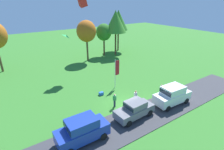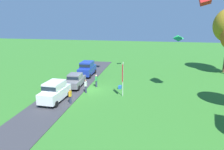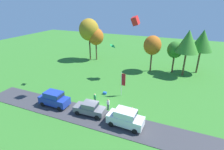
# 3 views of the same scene
# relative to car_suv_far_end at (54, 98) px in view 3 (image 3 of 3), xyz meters

# --- Properties ---
(ground_plane) EXTENTS (120.00, 120.00, 0.00)m
(ground_plane) POSITION_rel_car_suv_far_end_xyz_m (6.50, 2.45, -1.30)
(ground_plane) COLOR #337528
(pavement_strip) EXTENTS (36.00, 4.40, 0.06)m
(pavement_strip) POSITION_rel_car_suv_far_end_xyz_m (6.50, -0.34, -1.27)
(pavement_strip) COLOR #38383D
(pavement_strip) RESTS_ON ground
(car_suv_far_end) EXTENTS (4.61, 2.06, 2.28)m
(car_suv_far_end) POSITION_rel_car_suv_far_end_xyz_m (0.00, 0.00, 0.00)
(car_suv_far_end) COLOR #1E389E
(car_suv_far_end) RESTS_ON ground
(car_sedan_by_flagpole) EXTENTS (4.48, 2.12, 1.84)m
(car_sedan_by_flagpole) POSITION_rel_car_suv_far_end_xyz_m (6.03, 0.15, -0.25)
(car_sedan_by_flagpole) COLOR slate
(car_sedan_by_flagpole) RESTS_ON ground
(car_suv_near_entrance) EXTENTS (4.68, 2.21, 2.28)m
(car_suv_near_entrance) POSITION_rel_car_suv_far_end_xyz_m (11.42, -0.31, 0.00)
(car_suv_near_entrance) COLOR white
(car_suv_near_entrance) RESTS_ON ground
(person_beside_suv) EXTENTS (0.36, 0.24, 1.71)m
(person_beside_suv) POSITION_rel_car_suv_far_end_xyz_m (7.90, 2.21, -0.42)
(person_beside_suv) COLOR #2D334C
(person_beside_suv) RESTS_ON ground
(person_watching_sky) EXTENTS (0.36, 0.24, 1.71)m
(person_watching_sky) POSITION_rel_car_suv_far_end_xyz_m (5.38, 2.92, -0.42)
(person_watching_sky) COLOR #2D334C
(person_watching_sky) RESTS_ON ground
(person_on_lawn) EXTENTS (0.36, 0.24, 1.71)m
(person_on_lawn) POSITION_rel_car_suv_far_end_xyz_m (11.72, 1.63, -0.42)
(person_on_lawn) COLOR #2D334C
(person_on_lawn) RESTS_ON ground
(tree_left_of_center) EXTENTS (5.11, 5.11, 10.79)m
(tree_left_of_center) POSITION_rel_car_suv_far_end_xyz_m (-6.47, 22.48, 6.66)
(tree_left_of_center) COLOR brown
(tree_left_of_center) RESTS_ON ground
(tree_right_of_center) EXTENTS (4.03, 4.03, 8.51)m
(tree_right_of_center) POSITION_rel_car_suv_far_end_xyz_m (-4.75, 22.86, 4.96)
(tree_right_of_center) COLOR brown
(tree_right_of_center) RESTS_ON ground
(tree_center_back) EXTENTS (3.81, 3.81, 8.05)m
(tree_center_back) POSITION_rel_car_suv_far_end_xyz_m (10.46, 20.20, 4.62)
(tree_center_back) COLOR brown
(tree_center_back) RESTS_ON ground
(tree_far_right) EXTENTS (3.30, 3.30, 6.98)m
(tree_far_right) POSITION_rel_car_suv_far_end_xyz_m (15.14, 21.41, 3.82)
(tree_far_right) COLOR brown
(tree_far_right) RESTS_ON ground
(tree_far_left) EXTENTS (4.57, 4.57, 9.65)m
(tree_far_left) POSITION_rel_car_suv_far_end_xyz_m (17.39, 20.21, 6.04)
(tree_far_left) COLOR brown
(tree_far_left) RESTS_ON ground
(tree_lone_near) EXTENTS (4.48, 4.48, 9.46)m
(tree_lone_near) POSITION_rel_car_suv_far_end_xyz_m (20.17, 23.13, 5.89)
(tree_lone_near) COLOR brown
(tree_lone_near) RESTS_ON ground
(flag_banner) EXTENTS (0.71, 0.08, 4.20)m
(flag_banner) POSITION_rel_car_suv_far_end_xyz_m (8.44, 6.96, 1.37)
(flag_banner) COLOR silver
(flag_banner) RESTS_ON ground
(cooler_box) EXTENTS (0.56, 0.40, 0.40)m
(cooler_box) POSITION_rel_car_suv_far_end_xyz_m (5.48, 6.21, -1.10)
(cooler_box) COLOR blue
(cooler_box) RESTS_ON ground
(kite_box_over_trees) EXTENTS (1.62, 1.56, 2.00)m
(kite_box_over_trees) POSITION_rel_car_suv_far_end_xyz_m (7.74, 15.31, 10.08)
(kite_box_over_trees) COLOR red
(kite_diamond_high_right) EXTENTS (0.99, 0.99, 0.73)m
(kite_diamond_high_right) POSITION_rel_car_suv_far_end_xyz_m (4.05, 13.41, 5.48)
(kite_diamond_high_right) COLOR green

